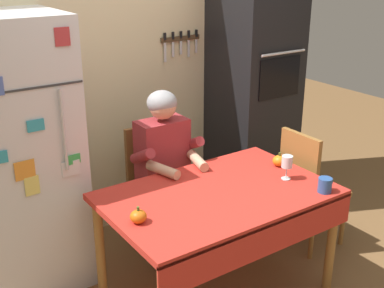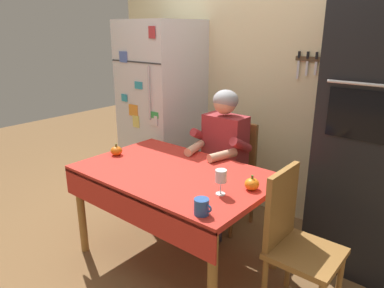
% 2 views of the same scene
% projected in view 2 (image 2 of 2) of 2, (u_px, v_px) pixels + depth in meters
% --- Properties ---
extents(ground_plane, '(10.00, 10.00, 0.00)m').
position_uv_depth(ground_plane, '(167.00, 264.00, 2.74)').
color(ground_plane, brown).
rests_on(ground_plane, ground).
extents(back_wall_assembly, '(3.70, 0.13, 2.60)m').
position_uv_depth(back_wall_assembly, '(269.00, 76.00, 3.30)').
color(back_wall_assembly, beige).
rests_on(back_wall_assembly, ground).
extents(refrigerator, '(0.68, 0.71, 1.80)m').
position_uv_depth(refrigerator, '(162.00, 110.00, 3.74)').
color(refrigerator, silver).
rests_on(refrigerator, ground).
extents(wall_oven, '(0.60, 0.64, 2.10)m').
position_uv_depth(wall_oven, '(371.00, 129.00, 2.51)').
color(wall_oven, black).
rests_on(wall_oven, ground).
extents(dining_table, '(1.40, 0.90, 0.74)m').
position_uv_depth(dining_table, '(172.00, 182.00, 2.60)').
color(dining_table, '#9E6B33').
rests_on(dining_table, ground).
extents(chair_behind_person, '(0.40, 0.40, 0.93)m').
position_uv_depth(chair_behind_person, '(232.00, 169.00, 3.22)').
color(chair_behind_person, brown).
rests_on(chair_behind_person, ground).
extents(seated_person, '(0.47, 0.55, 1.25)m').
position_uv_depth(seated_person, '(220.00, 151.00, 3.02)').
color(seated_person, '#38384C').
rests_on(seated_person, ground).
extents(chair_right_side, '(0.40, 0.40, 0.93)m').
position_uv_depth(chair_right_side, '(294.00, 237.00, 2.17)').
color(chair_right_side, '#9E6B33').
rests_on(chair_right_side, ground).
extents(coffee_mug, '(0.11, 0.09, 0.09)m').
position_uv_depth(coffee_mug, '(202.00, 207.00, 1.97)').
color(coffee_mug, '#2D569E').
rests_on(coffee_mug, dining_table).
extents(wine_glass, '(0.07, 0.07, 0.16)m').
position_uv_depth(wine_glass, '(221.00, 177.00, 2.19)').
color(wine_glass, white).
rests_on(wine_glass, dining_table).
extents(pumpkin_large, '(0.09, 0.09, 0.10)m').
position_uv_depth(pumpkin_large, '(116.00, 151.00, 2.89)').
color(pumpkin_large, orange).
rests_on(pumpkin_large, dining_table).
extents(pumpkin_medium, '(0.09, 0.09, 0.10)m').
position_uv_depth(pumpkin_medium, '(252.00, 184.00, 2.28)').
color(pumpkin_medium, orange).
rests_on(pumpkin_medium, dining_table).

